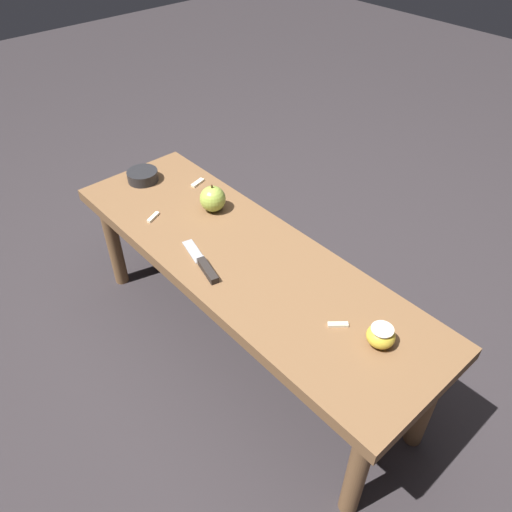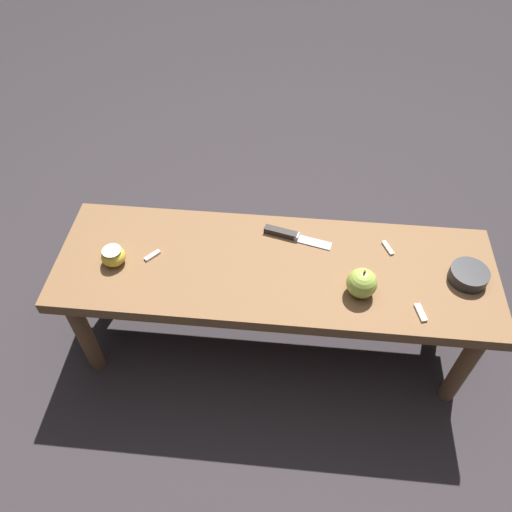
{
  "view_description": "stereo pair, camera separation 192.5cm",
  "coord_description": "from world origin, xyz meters",
  "px_view_note": "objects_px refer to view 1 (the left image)",
  "views": [
    {
      "loc": [
        0.88,
        -0.73,
        1.41
      ],
      "look_at": [
        0.06,
        -0.0,
        0.47
      ],
      "focal_mm": 35.0,
      "sensor_mm": 36.0,
      "label": 1
    },
    {
      "loc": [
        -0.03,
        0.96,
        1.58
      ],
      "look_at": [
        0.06,
        -0.0,
        0.47
      ],
      "focal_mm": 35.0,
      "sensor_mm": 36.0,
      "label": 2
    }
  ],
  "objects_px": {
    "wooden_bench": "(244,269)",
    "knife": "(204,266)",
    "apple_cut": "(381,336)",
    "apple_whole": "(213,199)",
    "bowl": "(143,176)"
  },
  "relations": [
    {
      "from": "knife",
      "to": "bowl",
      "type": "distance_m",
      "value": 0.54
    },
    {
      "from": "wooden_bench",
      "to": "knife",
      "type": "relative_size",
      "value": 6.11
    },
    {
      "from": "apple_cut",
      "to": "bowl",
      "type": "relative_size",
      "value": 0.65
    },
    {
      "from": "knife",
      "to": "apple_cut",
      "type": "bearing_deg",
      "value": -149.31
    },
    {
      "from": "apple_whole",
      "to": "bowl",
      "type": "relative_size",
      "value": 0.88
    },
    {
      "from": "knife",
      "to": "apple_whole",
      "type": "height_order",
      "value": "apple_whole"
    },
    {
      "from": "knife",
      "to": "apple_cut",
      "type": "xyz_separation_m",
      "value": [
        0.51,
        0.16,
        0.02
      ]
    },
    {
      "from": "wooden_bench",
      "to": "bowl",
      "type": "height_order",
      "value": "bowl"
    },
    {
      "from": "apple_cut",
      "to": "bowl",
      "type": "bearing_deg",
      "value": -178.16
    },
    {
      "from": "knife",
      "to": "apple_cut",
      "type": "height_order",
      "value": "apple_cut"
    },
    {
      "from": "wooden_bench",
      "to": "bowl",
      "type": "distance_m",
      "value": 0.57
    },
    {
      "from": "knife",
      "to": "bowl",
      "type": "height_order",
      "value": "bowl"
    },
    {
      "from": "wooden_bench",
      "to": "knife",
      "type": "xyz_separation_m",
      "value": [
        -0.03,
        -0.12,
        0.06
      ]
    },
    {
      "from": "apple_cut",
      "to": "bowl",
      "type": "distance_m",
      "value": 1.04
    },
    {
      "from": "apple_whole",
      "to": "apple_cut",
      "type": "relative_size",
      "value": 1.35
    }
  ]
}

